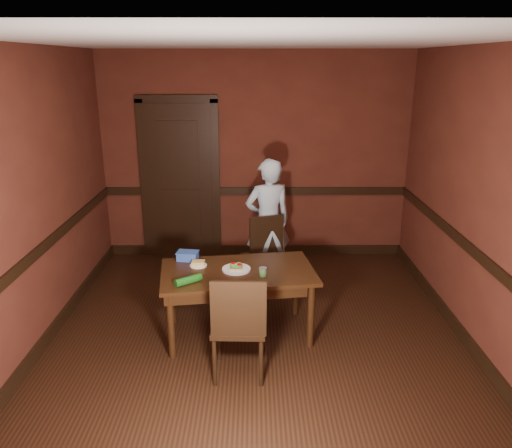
{
  "coord_description": "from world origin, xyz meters",
  "views": [
    {
      "loc": [
        -0.02,
        -4.24,
        2.55
      ],
      "look_at": [
        0.0,
        0.35,
        1.05
      ],
      "focal_mm": 35.0,
      "sensor_mm": 36.0,
      "label": 1
    }
  ],
  "objects_px": {
    "sauce_jar": "(263,272)",
    "cheese_saucer": "(198,264)",
    "chair_near": "(239,323)",
    "person": "(268,222)",
    "dining_table": "(238,302)",
    "chair_far": "(262,257)",
    "food_tub": "(188,256)",
    "sandwich_plate": "(236,268)"
  },
  "relations": [
    {
      "from": "dining_table",
      "to": "sandwich_plate",
      "type": "relative_size",
      "value": 5.33
    },
    {
      "from": "person",
      "to": "sauce_jar",
      "type": "bearing_deg",
      "value": 70.12
    },
    {
      "from": "chair_near",
      "to": "sandwich_plate",
      "type": "distance_m",
      "value": 0.68
    },
    {
      "from": "person",
      "to": "food_tub",
      "type": "distance_m",
      "value": 1.29
    },
    {
      "from": "dining_table",
      "to": "person",
      "type": "height_order",
      "value": "person"
    },
    {
      "from": "sauce_jar",
      "to": "cheese_saucer",
      "type": "height_order",
      "value": "sauce_jar"
    },
    {
      "from": "person",
      "to": "food_tub",
      "type": "bearing_deg",
      "value": 33.92
    },
    {
      "from": "chair_far",
      "to": "sandwich_plate",
      "type": "distance_m",
      "value": 1.01
    },
    {
      "from": "sandwich_plate",
      "to": "chair_near",
      "type": "bearing_deg",
      "value": -86.48
    },
    {
      "from": "dining_table",
      "to": "sauce_jar",
      "type": "relative_size",
      "value": 17.24
    },
    {
      "from": "chair_near",
      "to": "sauce_jar",
      "type": "distance_m",
      "value": 0.6
    },
    {
      "from": "dining_table",
      "to": "chair_far",
      "type": "xyz_separation_m",
      "value": [
        0.24,
        0.94,
        0.1
      ]
    },
    {
      "from": "person",
      "to": "food_tub",
      "type": "height_order",
      "value": "person"
    },
    {
      "from": "sauce_jar",
      "to": "food_tub",
      "type": "bearing_deg",
      "value": 151.92
    },
    {
      "from": "chair_near",
      "to": "dining_table",
      "type": "bearing_deg",
      "value": -86.18
    },
    {
      "from": "dining_table",
      "to": "cheese_saucer",
      "type": "height_order",
      "value": "cheese_saucer"
    },
    {
      "from": "chair_far",
      "to": "cheese_saucer",
      "type": "xyz_separation_m",
      "value": [
        -0.63,
        -0.83,
        0.26
      ]
    },
    {
      "from": "person",
      "to": "sauce_jar",
      "type": "height_order",
      "value": "person"
    },
    {
      "from": "sauce_jar",
      "to": "chair_far",
      "type": "bearing_deg",
      "value": 89.65
    },
    {
      "from": "sauce_jar",
      "to": "food_tub",
      "type": "height_order",
      "value": "food_tub"
    },
    {
      "from": "chair_near",
      "to": "food_tub",
      "type": "distance_m",
      "value": 1.07
    },
    {
      "from": "chair_near",
      "to": "sandwich_plate",
      "type": "bearing_deg",
      "value": -84.89
    },
    {
      "from": "dining_table",
      "to": "person",
      "type": "xyz_separation_m",
      "value": [
        0.32,
        1.26,
        0.42
      ]
    },
    {
      "from": "sauce_jar",
      "to": "food_tub",
      "type": "distance_m",
      "value": 0.84
    },
    {
      "from": "chair_far",
      "to": "sandwich_plate",
      "type": "bearing_deg",
      "value": -123.03
    },
    {
      "from": "food_tub",
      "to": "dining_table",
      "type": "bearing_deg",
      "value": -19.36
    },
    {
      "from": "sauce_jar",
      "to": "food_tub",
      "type": "relative_size",
      "value": 0.37
    },
    {
      "from": "person",
      "to": "chair_near",
      "type": "bearing_deg",
      "value": 64.77
    },
    {
      "from": "sauce_jar",
      "to": "cheese_saucer",
      "type": "relative_size",
      "value": 0.51
    },
    {
      "from": "chair_far",
      "to": "food_tub",
      "type": "bearing_deg",
      "value": -155.34
    },
    {
      "from": "cheese_saucer",
      "to": "food_tub",
      "type": "height_order",
      "value": "food_tub"
    },
    {
      "from": "dining_table",
      "to": "person",
      "type": "bearing_deg",
      "value": 67.71
    },
    {
      "from": "sandwich_plate",
      "to": "cheese_saucer",
      "type": "xyz_separation_m",
      "value": [
        -0.37,
        0.1,
        0.0
      ]
    },
    {
      "from": "dining_table",
      "to": "person",
      "type": "relative_size",
      "value": 0.95
    },
    {
      "from": "person",
      "to": "dining_table",
      "type": "bearing_deg",
      "value": 59.36
    },
    {
      "from": "person",
      "to": "cheese_saucer",
      "type": "relative_size",
      "value": 9.19
    },
    {
      "from": "person",
      "to": "cheese_saucer",
      "type": "distance_m",
      "value": 1.35
    },
    {
      "from": "sauce_jar",
      "to": "food_tub",
      "type": "xyz_separation_m",
      "value": [
        -0.74,
        0.39,
        0.0
      ]
    },
    {
      "from": "chair_far",
      "to": "cheese_saucer",
      "type": "distance_m",
      "value": 1.08
    },
    {
      "from": "sauce_jar",
      "to": "chair_near",
      "type": "bearing_deg",
      "value": -112.46
    },
    {
      "from": "sauce_jar",
      "to": "cheese_saucer",
      "type": "xyz_separation_m",
      "value": [
        -0.62,
        0.24,
        -0.02
      ]
    },
    {
      "from": "chair_near",
      "to": "person",
      "type": "xyz_separation_m",
      "value": [
        0.29,
        1.89,
        0.28
      ]
    }
  ]
}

